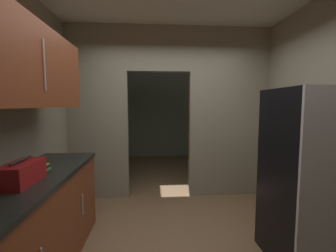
% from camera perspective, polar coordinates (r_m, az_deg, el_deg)
% --- Properties ---
extents(kitchen_partition, '(3.32, 0.12, 2.82)m').
position_cam_1_polar(kitchen_partition, '(3.83, 1.25, 4.80)').
color(kitchen_partition, gray).
rests_on(kitchen_partition, ground).
extents(adjoining_room_shell, '(3.32, 3.14, 2.82)m').
position_cam_1_polar(adjoining_room_shell, '(5.91, -1.19, 3.91)').
color(adjoining_room_shell, gray).
rests_on(adjoining_room_shell, ground).
extents(refrigerator, '(0.77, 0.76, 1.70)m').
position_cam_1_polar(refrigerator, '(2.66, 32.39, -10.73)').
color(refrigerator, black).
rests_on(refrigerator, ground).
extents(lower_cabinet_run, '(0.62, 2.08, 0.93)m').
position_cam_1_polar(lower_cabinet_run, '(2.47, -30.95, -21.48)').
color(lower_cabinet_run, brown).
rests_on(lower_cabinet_run, ground).
extents(upper_cabinet_counterside, '(0.36, 1.87, 0.70)m').
position_cam_1_polar(upper_cabinet_counterside, '(2.24, -32.69, 12.77)').
color(upper_cabinet_counterside, brown).
extents(boombox, '(0.20, 0.41, 0.20)m').
position_cam_1_polar(boombox, '(2.16, -32.59, -9.84)').
color(boombox, maroon).
rests_on(boombox, lower_cabinet_run).
extents(book_stack, '(0.14, 0.16, 0.08)m').
position_cam_1_polar(book_stack, '(2.42, -28.95, -9.21)').
color(book_stack, '#8C3893').
rests_on(book_stack, lower_cabinet_run).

